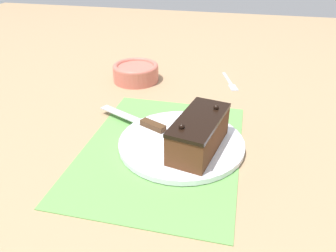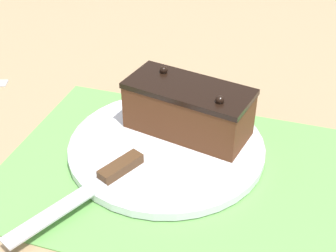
# 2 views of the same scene
# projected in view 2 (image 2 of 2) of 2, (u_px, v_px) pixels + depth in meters

# --- Properties ---
(ground_plane) EXTENTS (3.00, 3.00, 0.00)m
(ground_plane) POSITION_uv_depth(u_px,v_px,m) (171.00, 172.00, 0.64)
(ground_plane) COLOR #9E7F5B
(placemat_woven) EXTENTS (0.46, 0.34, 0.00)m
(placemat_woven) POSITION_uv_depth(u_px,v_px,m) (171.00, 171.00, 0.64)
(placemat_woven) COLOR #609E4C
(placemat_woven) RESTS_ON ground_plane
(cake_plate) EXTENTS (0.28, 0.28, 0.01)m
(cake_plate) POSITION_uv_depth(u_px,v_px,m) (166.00, 146.00, 0.67)
(cake_plate) COLOR white
(cake_plate) RESTS_ON placemat_woven
(chocolate_cake) EXTENTS (0.19, 0.12, 0.08)m
(chocolate_cake) POSITION_uv_depth(u_px,v_px,m) (189.00, 109.00, 0.67)
(chocolate_cake) COLOR #512D19
(chocolate_cake) RESTS_ON cake_plate
(serving_knife) EXTENTS (0.11, 0.19, 0.01)m
(serving_knife) POSITION_uv_depth(u_px,v_px,m) (101.00, 181.00, 0.59)
(serving_knife) COLOR #472D19
(serving_knife) RESTS_ON cake_plate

